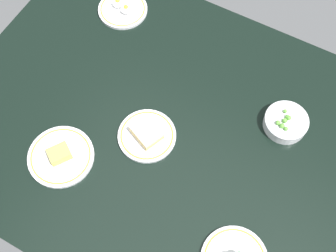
# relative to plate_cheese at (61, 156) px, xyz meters

# --- Properties ---
(dining_table) EXTENTS (1.41, 1.07, 0.04)m
(dining_table) POSITION_rel_plate_cheese_xyz_m (0.24, 0.25, -0.03)
(dining_table) COLOR black
(dining_table) RESTS_ON ground
(plate_cheese) EXTENTS (0.21, 0.21, 0.04)m
(plate_cheese) POSITION_rel_plate_cheese_xyz_m (0.00, 0.00, 0.00)
(plate_cheese) COLOR silver
(plate_cheese) RESTS_ON dining_table
(plate_eggs) EXTENTS (0.18, 0.18, 0.04)m
(plate_eggs) POSITION_rel_plate_cheese_xyz_m (-0.14, 0.59, -0.00)
(plate_eggs) COLOR silver
(plate_eggs) RESTS_ON dining_table
(plate_sandwich) EXTENTS (0.18, 0.18, 0.04)m
(plate_sandwich) POSITION_rel_plate_cheese_xyz_m (0.20, 0.19, 0.00)
(plate_sandwich) COLOR silver
(plate_sandwich) RESTS_ON dining_table
(bowl_peas) EXTENTS (0.14, 0.14, 0.05)m
(bowl_peas) POSITION_rel_plate_cheese_xyz_m (0.56, 0.44, 0.01)
(bowl_peas) COLOR silver
(bowl_peas) RESTS_ON dining_table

